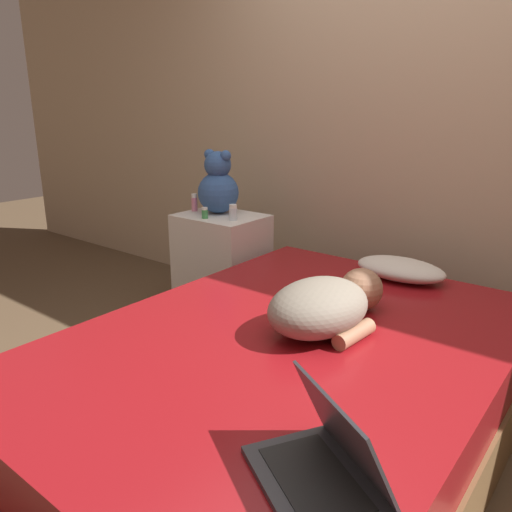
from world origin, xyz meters
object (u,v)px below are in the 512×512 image
(pillow, at_px, (400,269))
(bottle_clear, at_px, (233,213))
(person_lying, at_px, (327,304))
(laptop, at_px, (325,462))
(teddy_bear, at_px, (218,186))
(bottle_pink, at_px, (194,203))
(bottle_green, at_px, (205,213))

(pillow, height_order, bottle_clear, bottle_clear)
(pillow, xyz_separation_m, person_lying, (0.00, -0.72, 0.05))
(laptop, distance_m, teddy_bear, 2.12)
(pillow, height_order, laptop, laptop)
(bottle_pink, bearing_deg, pillow, 4.32)
(pillow, relative_size, bottle_green, 6.83)
(person_lying, relative_size, bottle_pink, 5.82)
(person_lying, xyz_separation_m, bottle_clear, (-0.96, 0.57, 0.14))
(pillow, relative_size, bottle_pink, 4.11)
(pillow, distance_m, bottle_clear, 0.98)
(teddy_bear, height_order, bottle_green, teddy_bear)
(person_lying, height_order, bottle_pink, bottle_pink)
(laptop, relative_size, bottle_green, 6.19)
(bottle_clear, relative_size, bottle_green, 1.42)
(bottle_pink, distance_m, bottle_clear, 0.36)
(bottle_green, bearing_deg, laptop, -38.43)
(person_lying, height_order, teddy_bear, teddy_bear)
(pillow, distance_m, bottle_pink, 1.33)
(pillow, xyz_separation_m, bottle_clear, (-0.96, -0.15, 0.18))
(laptop, bearing_deg, bottle_clear, 167.52)
(laptop, distance_m, bottle_pink, 2.20)
(person_lying, bearing_deg, bottle_pink, 159.69)
(laptop, bearing_deg, bottle_green, 172.13)
(pillow, height_order, person_lying, person_lying)
(teddy_bear, bearing_deg, bottle_green, -76.71)
(pillow, bearing_deg, person_lying, -89.76)
(laptop, distance_m, bottle_clear, 1.89)
(bottle_clear, distance_m, bottle_green, 0.18)
(bottle_pink, bearing_deg, bottle_clear, -7.89)
(bottle_clear, height_order, bottle_green, bottle_clear)
(teddy_bear, distance_m, bottle_clear, 0.26)
(teddy_bear, distance_m, bottle_pink, 0.20)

